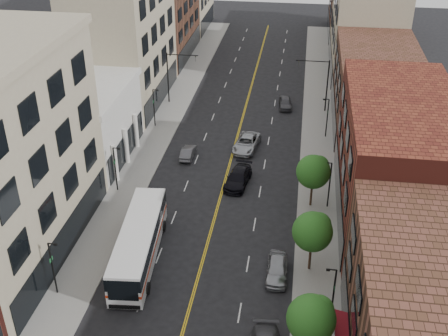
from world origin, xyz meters
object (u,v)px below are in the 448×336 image
at_px(car_lane_behind, 188,152).
at_px(city_bus, 139,241).
at_px(car_lane_a, 238,178).
at_px(car_lane_b, 247,143).
at_px(car_lane_c, 285,103).
at_px(car_parked_far, 277,269).

bearing_deg(car_lane_behind, city_bus, 88.93).
height_order(car_lane_a, car_lane_b, car_lane_a).
distance_m(car_lane_a, car_lane_c, 21.78).
bearing_deg(car_parked_far, car_lane_b, 101.65).
bearing_deg(city_bus, car_lane_behind, 83.75).
height_order(city_bus, car_lane_b, city_bus).
relative_size(city_bus, car_lane_behind, 3.44).
bearing_deg(car_lane_b, car_lane_a, -82.52).
xyz_separation_m(car_parked_far, car_lane_c, (-1.10, 35.82, -0.05)).
bearing_deg(car_parked_far, city_bus, 176.48).
distance_m(car_parked_far, car_lane_behind, 22.82).
bearing_deg(car_lane_behind, car_parked_far, 120.97).
height_order(city_bus, car_lane_behind, city_bus).
relative_size(city_bus, car_lane_a, 2.45).
relative_size(car_lane_b, car_lane_c, 1.34).
bearing_deg(city_bus, car_lane_c, 67.73).
height_order(city_bus, car_lane_a, city_bus).
xyz_separation_m(car_lane_behind, car_lane_b, (6.57, 3.11, 0.15)).
relative_size(car_parked_far, car_lane_a, 0.83).
bearing_deg(car_parked_far, car_lane_a, 108.47).
distance_m(car_lane_behind, car_lane_b, 7.27).
bearing_deg(car_lane_c, city_bus, -112.89).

